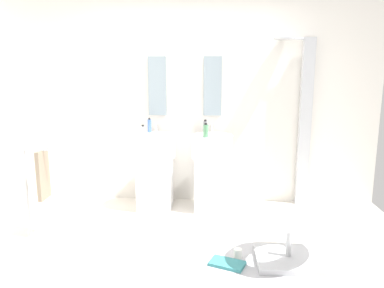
% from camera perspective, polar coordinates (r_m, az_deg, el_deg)
% --- Properties ---
extents(ground_plane, '(4.80, 3.60, 0.04)m').
position_cam_1_polar(ground_plane, '(3.49, -3.14, -17.61)').
color(ground_plane, silver).
extents(rear_partition, '(4.80, 0.10, 2.60)m').
position_cam_1_polar(rear_partition, '(4.72, -1.04, 6.80)').
color(rear_partition, silver).
rests_on(rear_partition, ground_plane).
extents(pedestal_sink_left, '(0.49, 0.49, 1.02)m').
position_cam_1_polar(pedestal_sink_left, '(4.52, -5.73, -3.75)').
color(pedestal_sink_left, white).
rests_on(pedestal_sink_left, ground_plane).
extents(pedestal_sink_right, '(0.49, 0.49, 1.02)m').
position_cam_1_polar(pedestal_sink_right, '(4.46, 3.03, -3.90)').
color(pedestal_sink_right, white).
rests_on(pedestal_sink_right, ground_plane).
extents(vanity_mirror_left, '(0.22, 0.03, 0.72)m').
position_cam_1_polar(vanity_mirror_left, '(4.68, -5.37, 8.87)').
color(vanity_mirror_left, '#8C9EA8').
extents(vanity_mirror_right, '(0.22, 0.03, 0.72)m').
position_cam_1_polar(vanity_mirror_right, '(4.62, 3.19, 8.88)').
color(vanity_mirror_right, '#8C9EA8').
extents(shower_column, '(0.49, 0.24, 2.05)m').
position_cam_1_polar(shower_column, '(4.73, 16.84, 3.65)').
color(shower_column, '#B7BABF').
rests_on(shower_column, ground_plane).
extents(lounge_chair, '(1.03, 1.03, 0.65)m').
position_cam_1_polar(lounge_chair, '(3.39, 14.80, -11.97)').
color(lounge_chair, '#B7BABF').
rests_on(lounge_chair, ground_plane).
extents(towel_rack, '(0.37, 0.22, 0.95)m').
position_cam_1_polar(towel_rack, '(3.98, -22.31, -4.69)').
color(towel_rack, '#B7BABF').
rests_on(towel_rack, ground_plane).
extents(area_rug, '(1.09, 0.77, 0.01)m').
position_cam_1_polar(area_rug, '(3.44, 5.57, -17.67)').
color(area_rug, '#B2B2B7').
rests_on(area_rug, ground_plane).
extents(magazine_teal, '(0.34, 0.27, 0.03)m').
position_cam_1_polar(magazine_teal, '(3.38, 5.43, -17.85)').
color(magazine_teal, teal).
rests_on(magazine_teal, area_rug).
extents(coffee_mug, '(0.07, 0.07, 0.08)m').
position_cam_1_polar(coffee_mug, '(3.49, 7.05, -16.35)').
color(coffee_mug, white).
rests_on(coffee_mug, area_rug).
extents(soap_bottle_blue, '(0.05, 0.05, 0.18)m').
position_cam_1_polar(soap_bottle_blue, '(4.58, -6.56, 2.81)').
color(soap_bottle_blue, '#4C72B7').
rests_on(soap_bottle_blue, pedestal_sink_left).
extents(soap_bottle_green, '(0.06, 0.06, 0.16)m').
position_cam_1_polar(soap_bottle_green, '(4.22, 2.14, 2.04)').
color(soap_bottle_green, '#59996B').
rests_on(soap_bottle_green, pedestal_sink_right).
extents(soap_bottle_white, '(0.06, 0.06, 0.12)m').
position_cam_1_polar(soap_bottle_white, '(4.39, -7.56, 2.06)').
color(soap_bottle_white, white).
rests_on(soap_bottle_white, pedestal_sink_left).
extents(soap_bottle_grey, '(0.05, 0.05, 0.20)m').
position_cam_1_polar(soap_bottle_grey, '(4.25, 2.05, 2.35)').
color(soap_bottle_grey, '#99999E').
rests_on(soap_bottle_grey, pedestal_sink_right).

